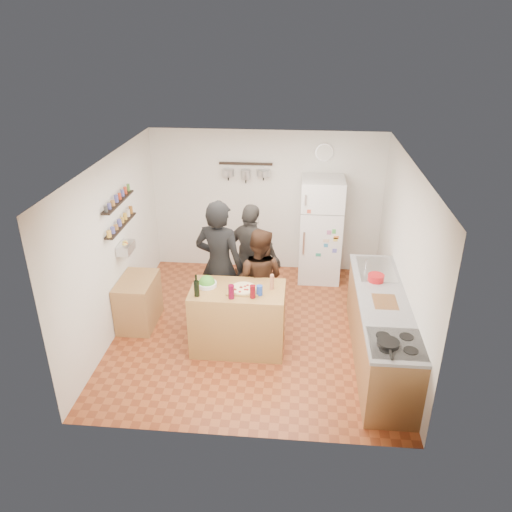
# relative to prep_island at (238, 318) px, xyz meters

# --- Properties ---
(room_shell) EXTENTS (4.20, 4.20, 4.20)m
(room_shell) POSITION_rel_prep_island_xyz_m (0.19, 0.83, 0.79)
(room_shell) COLOR brown
(room_shell) RESTS_ON ground
(prep_island) EXTENTS (1.25, 0.72, 0.91)m
(prep_island) POSITION_rel_prep_island_xyz_m (0.00, 0.00, 0.00)
(prep_island) COLOR #A1773B
(prep_island) RESTS_ON floor
(pizza_board) EXTENTS (0.42, 0.34, 0.02)m
(pizza_board) POSITION_rel_prep_island_xyz_m (0.08, -0.02, 0.47)
(pizza_board) COLOR olive
(pizza_board) RESTS_ON prep_island
(pizza) EXTENTS (0.34, 0.34, 0.02)m
(pizza) POSITION_rel_prep_island_xyz_m (0.08, -0.02, 0.48)
(pizza) COLOR beige
(pizza) RESTS_ON pizza_board
(salad_bowl) EXTENTS (0.27, 0.27, 0.05)m
(salad_bowl) POSITION_rel_prep_island_xyz_m (-0.42, 0.05, 0.48)
(salad_bowl) COLOR silver
(salad_bowl) RESTS_ON prep_island
(wine_bottle) EXTENTS (0.07, 0.07, 0.21)m
(wine_bottle) POSITION_rel_prep_island_xyz_m (-0.50, -0.22, 0.56)
(wine_bottle) COLOR black
(wine_bottle) RESTS_ON prep_island
(wine_glass_near) EXTENTS (0.08, 0.08, 0.19)m
(wine_glass_near) POSITION_rel_prep_island_xyz_m (-0.05, -0.24, 0.55)
(wine_glass_near) COLOR #56071F
(wine_glass_near) RESTS_ON prep_island
(wine_glass_far) EXTENTS (0.07, 0.07, 0.18)m
(wine_glass_far) POSITION_rel_prep_island_xyz_m (0.22, -0.20, 0.54)
(wine_glass_far) COLOR #5E0810
(wine_glass_far) RESTS_ON prep_island
(pepper_mill) EXTENTS (0.05, 0.05, 0.18)m
(pepper_mill) POSITION_rel_prep_island_xyz_m (0.45, 0.05, 0.54)
(pepper_mill) COLOR #A66445
(pepper_mill) RESTS_ON prep_island
(salt_canister) EXTENTS (0.08, 0.08, 0.13)m
(salt_canister) POSITION_rel_prep_island_xyz_m (0.30, -0.12, 0.52)
(salt_canister) COLOR #1B3A95
(salt_canister) RESTS_ON prep_island
(person_left) EXTENTS (0.81, 0.63, 1.96)m
(person_left) POSITION_rel_prep_island_xyz_m (-0.32, 0.53, 0.52)
(person_left) COLOR black
(person_left) RESTS_ON floor
(person_center) EXTENTS (0.85, 0.73, 1.54)m
(person_center) POSITION_rel_prep_island_xyz_m (0.23, 0.57, 0.31)
(person_center) COLOR black
(person_center) RESTS_ON floor
(person_back) EXTENTS (1.08, 0.82, 1.70)m
(person_back) POSITION_rel_prep_island_xyz_m (0.08, 1.10, 0.40)
(person_back) COLOR #2B2927
(person_back) RESTS_ON floor
(counter_run) EXTENTS (0.63, 2.63, 0.90)m
(counter_run) POSITION_rel_prep_island_xyz_m (1.89, -0.11, -0.01)
(counter_run) COLOR #9E7042
(counter_run) RESTS_ON floor
(stove_top) EXTENTS (0.60, 0.62, 0.02)m
(stove_top) POSITION_rel_prep_island_xyz_m (1.89, -1.06, 0.46)
(stove_top) COLOR white
(stove_top) RESTS_ON counter_run
(skillet) EXTENTS (0.25, 0.25, 0.05)m
(skillet) POSITION_rel_prep_island_xyz_m (1.79, -1.10, 0.49)
(skillet) COLOR black
(skillet) RESTS_ON stove_top
(sink) EXTENTS (0.50, 0.80, 0.03)m
(sink) POSITION_rel_prep_island_xyz_m (1.89, 0.74, 0.46)
(sink) COLOR silver
(sink) RESTS_ON counter_run
(cutting_board) EXTENTS (0.30, 0.40, 0.02)m
(cutting_board) POSITION_rel_prep_island_xyz_m (1.89, -0.16, 0.46)
(cutting_board) COLOR #9C6538
(cutting_board) RESTS_ON counter_run
(red_bowl) EXTENTS (0.22, 0.22, 0.09)m
(red_bowl) POSITION_rel_prep_island_xyz_m (1.84, 0.39, 0.51)
(red_bowl) COLOR red
(red_bowl) RESTS_ON counter_run
(fridge) EXTENTS (0.70, 0.68, 1.80)m
(fridge) POSITION_rel_prep_island_xyz_m (1.14, 2.19, 0.45)
(fridge) COLOR white
(fridge) RESTS_ON floor
(wall_clock) EXTENTS (0.30, 0.03, 0.30)m
(wall_clock) POSITION_rel_prep_island_xyz_m (1.14, 2.52, 1.69)
(wall_clock) COLOR silver
(wall_clock) RESTS_ON back_wall
(spice_shelf_lower) EXTENTS (0.12, 1.00, 0.02)m
(spice_shelf_lower) POSITION_rel_prep_island_xyz_m (-1.74, 0.64, 1.04)
(spice_shelf_lower) COLOR black
(spice_shelf_lower) RESTS_ON left_wall
(spice_shelf_upper) EXTENTS (0.12, 1.00, 0.02)m
(spice_shelf_upper) POSITION_rel_prep_island_xyz_m (-1.74, 0.64, 1.40)
(spice_shelf_upper) COLOR black
(spice_shelf_upper) RESTS_ON left_wall
(produce_basket) EXTENTS (0.18, 0.35, 0.14)m
(produce_basket) POSITION_rel_prep_island_xyz_m (-1.71, 0.64, 0.69)
(produce_basket) COLOR silver
(produce_basket) RESTS_ON left_wall
(side_table) EXTENTS (0.50, 0.80, 0.73)m
(side_table) POSITION_rel_prep_island_xyz_m (-1.55, 0.46, -0.09)
(side_table) COLOR #A57C45
(side_table) RESTS_ON floor
(pot_rack) EXTENTS (0.90, 0.04, 0.04)m
(pot_rack) POSITION_rel_prep_island_xyz_m (-0.16, 2.44, 1.49)
(pot_rack) COLOR black
(pot_rack) RESTS_ON back_wall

